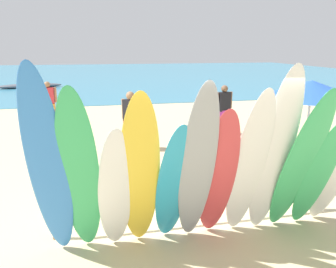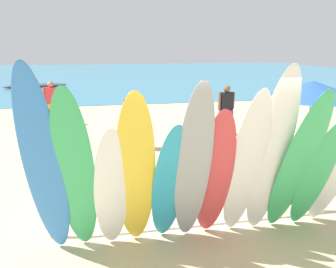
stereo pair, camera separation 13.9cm
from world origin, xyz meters
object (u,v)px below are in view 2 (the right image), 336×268
object	(u,v)px
surfboard_white_8	(271,157)
surfboard_green_10	(315,177)
surfboard_red_6	(215,177)
beachgoer_by_water	(52,100)
surfboard_teal_4	(170,186)
beachgoer_photographing	(271,128)
surfboard_rack	(193,188)
surfboard_blue_0	(44,170)
surfboard_white_7	(245,168)
distant_boat	(35,86)
surfboard_green_1	(76,177)
beach_chair_blue	(316,139)
surfboard_green_9	(297,166)
beach_umbrella	(312,90)
beachgoer_midbeach	(226,107)
surfboard_yellow_3	(135,175)
beachgoer_near_rack	(132,117)
surfboard_white_2	(112,191)
surfboard_grey_5	(193,169)

from	to	relation	value
surfboard_white_8	surfboard_green_10	world-z (taller)	surfboard_white_8
surfboard_red_6	surfboard_white_8	world-z (taller)	surfboard_white_8
surfboard_white_8	beachgoer_by_water	xyz separation A→B (m)	(-4.22, 8.67, -0.40)
surfboard_teal_4	beachgoer_photographing	xyz separation A→B (m)	(3.00, 2.81, 0.02)
surfboard_rack	surfboard_blue_0	size ratio (longest dim) A/B	1.59
surfboard_white_7	distant_boat	distance (m)	22.01
surfboard_green_1	surfboard_teal_4	size ratio (longest dim) A/B	1.26
beach_chair_blue	beachgoer_photographing	bearing A→B (deg)	-146.42
surfboard_teal_4	surfboard_green_9	world-z (taller)	surfboard_green_9
surfboard_teal_4	surfboard_green_9	size ratio (longest dim) A/B	0.82
beachgoer_by_water	beach_umbrella	distance (m)	9.12
surfboard_rack	beachgoer_midbeach	xyz separation A→B (m)	(2.58, 5.39, 0.31)
surfboard_green_1	surfboard_white_7	xyz separation A→B (m)	(2.33, 0.02, -0.05)
surfboard_yellow_3	surfboard_green_10	world-z (taller)	surfboard_yellow_3
beachgoer_near_rack	beachgoer_midbeach	distance (m)	3.37
surfboard_rack	surfboard_green_10	xyz separation A→B (m)	(1.73, -0.65, 0.32)
surfboard_green_1	surfboard_red_6	size ratio (longest dim) A/B	1.16
surfboard_yellow_3	surfboard_white_7	xyz separation A→B (m)	(1.56, -0.01, -0.00)
surfboard_white_2	beachgoer_photographing	bearing A→B (deg)	31.99
surfboard_teal_4	beachgoer_by_water	xyz separation A→B (m)	(-2.78, 8.56, -0.04)
surfboard_green_9	beach_umbrella	bearing A→B (deg)	48.93
beachgoer_midbeach	surfboard_blue_0	bearing A→B (deg)	-140.41
surfboard_grey_5	beachgoer_near_rack	bearing A→B (deg)	96.94
surfboard_grey_5	beachgoer_photographing	distance (m)	4.00
surfboard_green_10	beachgoer_photographing	distance (m)	2.95
surfboard_yellow_3	surfboard_rack	bearing A→B (deg)	36.60
surfboard_rack	surfboard_green_9	distance (m)	1.63
surfboard_rack	beachgoer_near_rack	distance (m)	4.37
surfboard_yellow_3	beachgoer_near_rack	bearing A→B (deg)	88.20
surfboard_white_2	beachgoer_by_water	distance (m)	8.78
beachgoer_near_rack	beachgoer_by_water	world-z (taller)	beachgoer_near_rack
surfboard_white_8	beachgoer_by_water	size ratio (longest dim) A/B	1.72
surfboard_teal_4	beachgoer_by_water	bearing A→B (deg)	102.58
surfboard_green_10	surfboard_blue_0	bearing A→B (deg)	178.33
surfboard_yellow_3	beachgoer_photographing	size ratio (longest dim) A/B	1.44
surfboard_blue_0	surfboard_green_9	world-z (taller)	surfboard_blue_0
surfboard_grey_5	beachgoer_photographing	xyz separation A→B (m)	(2.70, 2.94, -0.25)
surfboard_white_8	surfboard_red_6	bearing A→B (deg)	177.69
surfboard_blue_0	surfboard_white_8	xyz separation A→B (m)	(3.06, 0.00, -0.03)
surfboard_red_6	beachgoer_midbeach	size ratio (longest dim) A/B	1.38
beachgoer_midbeach	beach_chair_blue	world-z (taller)	beachgoer_midbeach
surfboard_green_1	surfboard_grey_5	world-z (taller)	surfboard_grey_5
surfboard_white_7	beach_chair_blue	world-z (taller)	surfboard_white_7
surfboard_green_1	beach_chair_blue	size ratio (longest dim) A/B	3.22
beachgoer_near_rack	beach_umbrella	bearing A→B (deg)	5.94
surfboard_blue_0	surfboard_white_7	size ratio (longest dim) A/B	1.14
surfboard_white_7	distant_boat	size ratio (longest dim) A/B	0.57
surfboard_green_1	beachgoer_by_water	world-z (taller)	surfboard_green_1
surfboard_yellow_3	beach_umbrella	bearing A→B (deg)	29.68
surfboard_green_10	distant_boat	distance (m)	22.36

